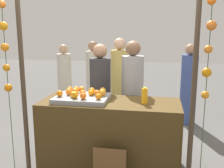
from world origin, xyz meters
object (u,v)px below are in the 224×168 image
stall_counter (110,133)px  chalkboard_sign (110,168)px  orange_1 (83,93)px  juice_bottle (145,96)px  vendor_left (100,99)px  orange_0 (97,93)px  vendor_right (132,99)px

stall_counter → chalkboard_sign: stall_counter is taller
orange_1 → juice_bottle: size_ratio=0.38×
orange_1 → vendor_left: (0.09, 0.62, -0.25)m
orange_0 → vendor_right: vendor_right is taller
orange_0 → vendor_right: bearing=55.3°
orange_1 → vendor_left: 0.68m
orange_0 → chalkboard_sign: (0.27, -0.55, -0.76)m
orange_0 → chalkboard_sign: 0.97m
orange_0 → orange_1: 0.19m
juice_bottle → chalkboard_sign: (-0.35, -0.48, -0.76)m
chalkboard_sign → vendor_right: bearing=83.2°
orange_0 → orange_1: (-0.18, -0.04, 0.00)m
juice_bottle → chalkboard_sign: bearing=-126.3°
orange_0 → vendor_right: size_ratio=0.05×
vendor_right → orange_1: bearing=-133.0°
vendor_left → vendor_right: size_ratio=0.97×
orange_0 → chalkboard_sign: orange_0 is taller
orange_1 → chalkboard_sign: 1.02m
orange_0 → vendor_left: vendor_left is taller
orange_1 → stall_counter: bearing=1.6°
orange_1 → chalkboard_sign: (0.45, -0.51, -0.76)m
stall_counter → orange_1: (-0.36, -0.01, 0.55)m
orange_0 → stall_counter: bearing=-10.2°
juice_bottle → vendor_left: vendor_left is taller
orange_1 → vendor_right: (0.59, 0.63, -0.22)m
chalkboard_sign → orange_0: bearing=116.4°
stall_counter → juice_bottle: juice_bottle is taller
stall_counter → orange_1: orange_1 is taller
orange_1 → orange_0: bearing=13.2°
orange_1 → chalkboard_sign: bearing=-48.1°
orange_0 → chalkboard_sign: bearing=-63.6°
orange_1 → vendor_left: vendor_left is taller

